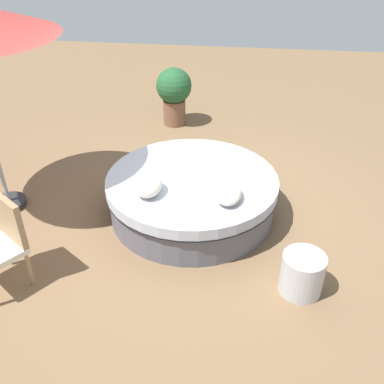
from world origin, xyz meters
name	(u,v)px	position (x,y,z in m)	size (l,w,h in m)	color
ground_plane	(192,213)	(0.00, 0.00, 0.00)	(16.00, 16.00, 0.00)	brown
round_bed	(192,195)	(0.00, 0.00, 0.27)	(2.11, 2.11, 0.53)	#595966
throw_pillow_0	(149,185)	(-0.41, 0.44, 0.64)	(0.43, 0.31, 0.22)	beige
throw_pillow_1	(228,193)	(-0.41, -0.46, 0.61)	(0.46, 0.30, 0.15)	beige
patio_chair	(1,237)	(-1.43, 1.71, 0.56)	(0.71, 0.71, 0.98)	#997A56
planter	(174,92)	(2.69, 0.68, 0.60)	(0.62, 0.62, 1.01)	brown
side_table	(302,274)	(-1.18, -1.27, 0.22)	(0.43, 0.43, 0.44)	#B7B7BC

